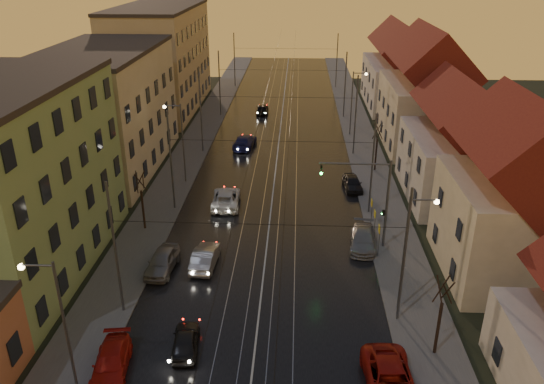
% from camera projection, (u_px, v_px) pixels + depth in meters
% --- Properties ---
extents(road, '(16.00, 120.00, 0.04)m').
position_uv_depth(road, '(278.00, 150.00, 61.52)').
color(road, black).
rests_on(road, ground).
extents(sidewalk_left, '(4.00, 120.00, 0.15)m').
position_uv_depth(sidewalk_left, '(193.00, 148.00, 61.94)').
color(sidewalk_left, '#4C4C4C').
rests_on(sidewalk_left, ground).
extents(sidewalk_right, '(4.00, 120.00, 0.15)m').
position_uv_depth(sidewalk_right, '(364.00, 151.00, 61.05)').
color(sidewalk_right, '#4C4C4C').
rests_on(sidewalk_right, ground).
extents(tram_rail_0, '(0.06, 120.00, 0.03)m').
position_uv_depth(tram_rail_0, '(259.00, 149.00, 61.60)').
color(tram_rail_0, gray).
rests_on(tram_rail_0, road).
extents(tram_rail_1, '(0.06, 120.00, 0.03)m').
position_uv_depth(tram_rail_1, '(271.00, 150.00, 61.54)').
color(tram_rail_1, gray).
rests_on(tram_rail_1, road).
extents(tram_rail_2, '(0.06, 120.00, 0.03)m').
position_uv_depth(tram_rail_2, '(285.00, 150.00, 61.47)').
color(tram_rail_2, gray).
rests_on(tram_rail_2, road).
extents(tram_rail_3, '(0.06, 120.00, 0.03)m').
position_uv_depth(tram_rail_3, '(297.00, 150.00, 61.41)').
color(tram_rail_3, gray).
rests_on(tram_rail_3, road).
extents(apartment_left_1, '(10.00, 18.00, 13.00)m').
position_uv_depth(apartment_left_1, '(6.00, 184.00, 35.95)').
color(apartment_left_1, '#70955F').
rests_on(apartment_left_1, ground).
extents(apartment_left_2, '(10.00, 20.00, 12.00)m').
position_uv_depth(apartment_left_2, '(106.00, 112.00, 54.39)').
color(apartment_left_2, tan).
rests_on(apartment_left_2, ground).
extents(apartment_left_3, '(10.00, 24.00, 14.00)m').
position_uv_depth(apartment_left_3, '(161.00, 60.00, 75.85)').
color(apartment_left_3, tan).
rests_on(apartment_left_3, ground).
extents(house_right_1, '(8.67, 10.20, 10.80)m').
position_uv_depth(house_right_1, '(515.00, 203.00, 35.75)').
color(house_right_1, '#BCB091').
rests_on(house_right_1, ground).
extents(house_right_2, '(9.18, 12.24, 9.20)m').
position_uv_depth(house_right_2, '(460.00, 149.00, 47.93)').
color(house_right_2, '#B7B1AA').
rests_on(house_right_2, ground).
extents(house_right_3, '(9.18, 14.28, 11.50)m').
position_uv_depth(house_right_3, '(426.00, 96.00, 61.13)').
color(house_right_3, '#BCB091').
rests_on(house_right_3, ground).
extents(house_right_4, '(9.18, 16.32, 10.00)m').
position_uv_depth(house_right_4, '(399.00, 72.00, 77.84)').
color(house_right_4, '#B7B1AA').
rests_on(house_right_4, ground).
extents(catenary_pole_l_1, '(0.16, 0.16, 9.00)m').
position_uv_depth(catenary_pole_l_1, '(115.00, 251.00, 31.82)').
color(catenary_pole_l_1, '#595B60').
rests_on(catenary_pole_l_1, ground).
extents(catenary_pole_r_1, '(0.16, 0.16, 9.00)m').
position_uv_depth(catenary_pole_r_1, '(404.00, 258.00, 31.05)').
color(catenary_pole_r_1, '#595B60').
rests_on(catenary_pole_r_1, ground).
extents(catenary_pole_l_2, '(0.16, 0.16, 9.00)m').
position_uv_depth(catenary_pole_l_2, '(171.00, 162.00, 45.49)').
color(catenary_pole_l_2, '#595B60').
rests_on(catenary_pole_l_2, ground).
extents(catenary_pole_r_2, '(0.16, 0.16, 9.00)m').
position_uv_depth(catenary_pole_r_2, '(372.00, 165.00, 44.72)').
color(catenary_pole_r_2, '#595B60').
rests_on(catenary_pole_r_2, ground).
extents(catenary_pole_l_3, '(0.16, 0.16, 9.00)m').
position_uv_depth(catenary_pole_l_3, '(201.00, 114.00, 59.16)').
color(catenary_pole_l_3, '#595B60').
rests_on(catenary_pole_l_3, ground).
extents(catenary_pole_r_3, '(0.16, 0.16, 9.00)m').
position_uv_depth(catenary_pole_r_3, '(356.00, 116.00, 58.39)').
color(catenary_pole_r_3, '#595B60').
rests_on(catenary_pole_r_3, ground).
extents(catenary_pole_l_4, '(0.16, 0.16, 9.00)m').
position_uv_depth(catenary_pole_l_4, '(220.00, 84.00, 72.83)').
color(catenary_pole_l_4, '#595B60').
rests_on(catenary_pole_l_4, ground).
extents(catenary_pole_r_4, '(0.16, 0.16, 9.00)m').
position_uv_depth(catenary_pole_r_4, '(345.00, 85.00, 72.06)').
color(catenary_pole_r_4, '#595B60').
rests_on(catenary_pole_r_4, ground).
extents(catenary_pole_l_5, '(0.16, 0.16, 9.00)m').
position_uv_depth(catenary_pole_l_5, '(234.00, 60.00, 89.24)').
color(catenary_pole_l_5, '#595B60').
rests_on(catenary_pole_l_5, ground).
extents(catenary_pole_r_5, '(0.16, 0.16, 9.00)m').
position_uv_depth(catenary_pole_r_5, '(337.00, 61.00, 88.47)').
color(catenary_pole_r_5, '#595B60').
rests_on(catenary_pole_r_5, ground).
extents(street_lamp_0, '(1.75, 0.32, 8.00)m').
position_uv_depth(street_lamp_0, '(57.00, 318.00, 25.30)').
color(street_lamp_0, '#595B60').
rests_on(street_lamp_0, ground).
extents(street_lamp_1, '(1.75, 0.32, 8.00)m').
position_uv_depth(street_lamp_1, '(410.00, 244.00, 31.78)').
color(street_lamp_1, '#595B60').
rests_on(street_lamp_1, ground).
extents(street_lamp_2, '(1.75, 0.32, 8.00)m').
position_uv_depth(street_lamp_2, '(179.00, 136.00, 50.82)').
color(street_lamp_2, '#595B60').
rests_on(street_lamp_2, ground).
extents(street_lamp_3, '(1.75, 0.32, 8.00)m').
position_uv_depth(street_lamp_3, '(354.00, 97.00, 64.59)').
color(street_lamp_3, '#595B60').
rests_on(street_lamp_3, ground).
extents(traffic_light_mast, '(5.30, 0.32, 7.20)m').
position_uv_depth(traffic_light_mast, '(374.00, 193.00, 39.24)').
color(traffic_light_mast, '#595B60').
rests_on(traffic_light_mast, ground).
extents(bare_tree_0, '(1.09, 1.09, 5.11)m').
position_uv_depth(bare_tree_0, '(142.00, 202.00, 42.74)').
color(bare_tree_0, black).
rests_on(bare_tree_0, ground).
extents(bare_tree_1, '(1.09, 1.09, 5.11)m').
position_uv_depth(bare_tree_1, '(440.00, 319.00, 29.07)').
color(bare_tree_1, black).
rests_on(bare_tree_1, ground).
extents(bare_tree_2, '(1.09, 1.09, 5.11)m').
position_uv_depth(bare_tree_2, '(376.00, 149.00, 54.58)').
color(bare_tree_2, black).
rests_on(bare_tree_2, ground).
extents(driving_car_0, '(1.84, 3.77, 1.24)m').
position_uv_depth(driving_car_0, '(186.00, 341.00, 30.22)').
color(driving_car_0, black).
rests_on(driving_car_0, ground).
extents(driving_car_1, '(1.74, 4.45, 1.44)m').
position_uv_depth(driving_car_1, '(205.00, 257.00, 38.40)').
color(driving_car_1, gray).
rests_on(driving_car_1, ground).
extents(driving_car_2, '(2.66, 5.33, 1.45)m').
position_uv_depth(driving_car_2, '(226.00, 198.00, 47.66)').
color(driving_car_2, silver).
rests_on(driving_car_2, ground).
extents(driving_car_3, '(2.72, 5.42, 1.51)m').
position_uv_depth(driving_car_3, '(245.00, 141.00, 62.08)').
color(driving_car_3, '#1B1D52').
rests_on(driving_car_3, ground).
extents(driving_car_4, '(1.71, 4.14, 1.40)m').
position_uv_depth(driving_car_4, '(262.00, 109.00, 75.38)').
color(driving_car_4, black).
rests_on(driving_car_4, ground).
extents(parked_left_2, '(2.35, 4.59, 1.28)m').
position_uv_depth(parked_left_2, '(111.00, 363.00, 28.56)').
color(parked_left_2, '#AC1811').
rests_on(parked_left_2, ground).
extents(parked_left_3, '(2.04, 4.44, 1.48)m').
position_uv_depth(parked_left_3, '(162.00, 261.00, 37.84)').
color(parked_left_3, gray).
rests_on(parked_left_3, ground).
extents(parked_right_0, '(2.71, 5.47, 1.49)m').
position_uv_depth(parked_right_0, '(390.00, 381.00, 27.17)').
color(parked_right_0, '#AB1811').
rests_on(parked_right_0, ground).
extents(parked_right_1, '(2.44, 4.88, 1.36)m').
position_uv_depth(parked_right_1, '(363.00, 239.00, 40.91)').
color(parked_right_1, gray).
rests_on(parked_right_1, ground).
extents(parked_right_2, '(1.98, 4.07, 1.34)m').
position_uv_depth(parked_right_2, '(352.00, 183.00, 50.98)').
color(parked_right_2, black).
rests_on(parked_right_2, ground).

